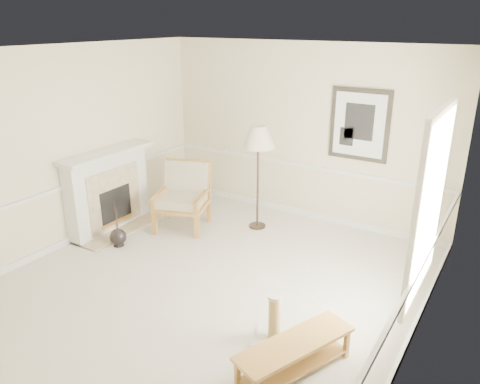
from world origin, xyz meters
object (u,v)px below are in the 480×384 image
at_px(floor_lamp, 258,140).
at_px(scratching_post, 274,327).
at_px(floor_vase, 118,237).
at_px(bench, 295,352).
at_px(armchair, 184,193).

bearing_deg(floor_lamp, scratching_post, -56.44).
bearing_deg(floor_lamp, floor_vase, -130.05).
distance_m(bench, scratching_post, 0.50).
relative_size(floor_vase, bench, 0.57).
bearing_deg(bench, armchair, 144.50).
relative_size(floor_vase, armchair, 0.70).
xyz_separation_m(floor_vase, scratching_post, (3.03, -0.72, 0.04)).
xyz_separation_m(armchair, bench, (3.06, -2.18, -0.32)).
xyz_separation_m(armchair, floor_lamp, (1.07, 0.55, 0.91)).
height_order(armchair, bench, armchair).
bearing_deg(scratching_post, floor_vase, 166.69).
relative_size(armchair, scratching_post, 1.89).
height_order(floor_lamp, bench, floor_lamp).
relative_size(floor_lamp, bench, 1.30).
distance_m(armchair, floor_lamp, 1.50).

